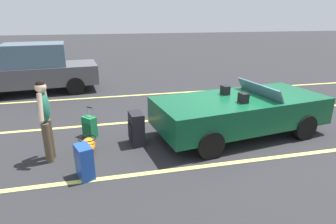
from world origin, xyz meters
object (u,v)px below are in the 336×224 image
suitcase_medium_bright (84,162)px  convertible_car (247,110)px  suitcase_large_black (136,129)px  traveler_person (45,117)px  parked_sedan_near (35,69)px  duffel_bag (88,146)px  suitcase_small_carryon (90,127)px

suitcase_medium_bright → convertible_car: bearing=-3.0°
suitcase_large_black → traveler_person: bearing=5.3°
suitcase_medium_bright → parked_sedan_near: size_ratio=0.13×
convertible_car → duffel_bag: 3.82m
suitcase_small_carryon → duffel_bag: size_ratio=1.12×
suitcase_small_carryon → traveler_person: bearing=12.5°
suitcase_medium_bright → traveler_person: (-0.72, 0.85, 0.62)m
suitcase_large_black → suitcase_small_carryon: bearing=-37.3°
convertible_car → parked_sedan_near: bearing=128.9°
duffel_bag → traveler_person: 1.07m
convertible_car → suitcase_large_black: bearing=171.7°
parked_sedan_near → traveler_person: bearing=96.8°
suitcase_medium_bright → duffel_bag: suitcase_medium_bright is taller
suitcase_large_black → parked_sedan_near: (-3.11, 5.38, 0.52)m
suitcase_small_carryon → parked_sedan_near: 5.19m
suitcase_large_black → duffel_bag: suitcase_large_black is taller
parked_sedan_near → suitcase_medium_bright: bearing=101.0°
parked_sedan_near → suitcase_large_black: bearing=113.9°
convertible_car → parked_sedan_near: size_ratio=0.93×
suitcase_large_black → suitcase_medium_bright: bearing=42.3°
duffel_bag → traveler_person: traveler_person is taller
duffel_bag → convertible_car: bearing=3.4°
convertible_car → suitcase_medium_bright: 4.00m
suitcase_medium_bright → suitcase_small_carryon: size_ratio=0.84×
convertible_car → traveler_person: traveler_person is taller
convertible_car → traveler_person: bearing=176.0°
convertible_car → suitcase_medium_bright: bearing=-170.9°
duffel_bag → traveler_person: (-0.73, -0.13, 0.77)m
convertible_car → traveler_person: size_ratio=2.63×
suitcase_small_carryon → duffel_bag: suitcase_small_carryon is taller
suitcase_medium_bright → suitcase_small_carryon: suitcase_small_carryon is taller
convertible_car → suitcase_medium_bright: convertible_car is taller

